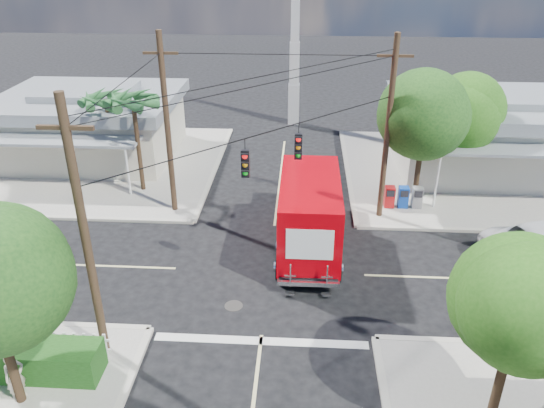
{
  "coord_description": "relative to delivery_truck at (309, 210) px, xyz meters",
  "views": [
    {
      "loc": [
        1.29,
        -18.63,
        12.64
      ],
      "look_at": [
        0.0,
        2.0,
        2.2
      ],
      "focal_mm": 35.0,
      "sensor_mm": 36.0,
      "label": 1
    }
  ],
  "objects": [
    {
      "name": "hedge_sw",
      "position": [
        -9.64,
        -8.73,
        -1.1
      ],
      "size": [
        6.2,
        1.2,
        1.1
      ],
      "primitive_type": "cube",
      "color": "#183F10",
      "rests_on": "sidewalk_sw"
    },
    {
      "name": "delivery_truck",
      "position": [
        0.0,
        0.0,
        0.0
      ],
      "size": [
        2.64,
        8.19,
        3.53
      ],
      "color": "black",
      "rests_on": "ground"
    },
    {
      "name": "utility_poles",
      "position": [
        -3.23,
        -0.72,
        2.88
      ],
      "size": [
        12.0,
        10.68,
        9.0
      ],
      "color": "#473321",
      "rests_on": "ground"
    },
    {
      "name": "tree_ne_front",
      "position": [
        5.57,
        4.43,
        2.97
      ],
      "size": [
        4.21,
        4.14,
        6.66
      ],
      "color": "#422D1C",
      "rests_on": "sidewalk_ne"
    },
    {
      "name": "picket_fence",
      "position": [
        -9.44,
        -7.93,
        -1.11
      ],
      "size": [
        5.94,
        0.06,
        1.0
      ],
      "color": "silver",
      "rests_on": "sidewalk_sw"
    },
    {
      "name": "ground",
      "position": [
        -1.64,
        -2.33,
        -1.79
      ],
      "size": [
        120.0,
        120.0,
        0.0
      ],
      "primitive_type": "plane",
      "color": "black",
      "rests_on": "ground"
    },
    {
      "name": "building_nw",
      "position": [
        -13.64,
        10.14,
        0.43
      ],
      "size": [
        10.8,
        10.2,
        4.3
      ],
      "color": "beige",
      "rests_on": "sidewalk_nw"
    },
    {
      "name": "sidewalk_ne",
      "position": [
        9.24,
        8.55,
        -1.72
      ],
      "size": [
        14.12,
        14.12,
        0.14
      ],
      "color": "#9E998E",
      "rests_on": "ground"
    },
    {
      "name": "radio_tower",
      "position": [
        -1.14,
        17.67,
        3.85
      ],
      "size": [
        0.8,
        0.8,
        17.0
      ],
      "color": "silver",
      "rests_on": "ground"
    },
    {
      "name": "pedestrian",
      "position": [
        -8.72,
        -9.72,
        -0.83
      ],
      "size": [
        0.67,
        0.72,
        1.65
      ],
      "primitive_type": "imported",
      "rotation": [
        0.0,
        0.0,
        0.95
      ],
      "color": "beige",
      "rests_on": "sidewalk_sw"
    },
    {
      "name": "palm_nw_back",
      "position": [
        -11.14,
        6.67,
        2.88
      ],
      "size": [
        3.01,
        3.08,
        5.19
      ],
      "color": "#422D1C",
      "rests_on": "sidewalk_nw"
    },
    {
      "name": "tree_ne_back",
      "position": [
        8.17,
        6.63,
        2.39
      ],
      "size": [
        3.77,
        3.66,
        5.82
      ],
      "color": "#422D1C",
      "rests_on": "sidewalk_ne"
    },
    {
      "name": "palm_nw_front",
      "position": [
        -9.14,
        5.17,
        3.25
      ],
      "size": [
        3.01,
        3.08,
        5.59
      ],
      "color": "#422D1C",
      "rests_on": "sidewalk_nw"
    },
    {
      "name": "building_ne",
      "position": [
        10.86,
        9.64,
        0.53
      ],
      "size": [
        11.8,
        10.2,
        4.5
      ],
      "color": "beige",
      "rests_on": "sidewalk_ne"
    },
    {
      "name": "road_markings",
      "position": [
        -1.64,
        -3.8,
        -1.79
      ],
      "size": [
        32.0,
        32.0,
        0.01
      ],
      "color": "beige",
      "rests_on": "ground"
    },
    {
      "name": "sidewalk_nw",
      "position": [
        -12.52,
        8.55,
        -1.72
      ],
      "size": [
        14.12,
        14.12,
        0.14
      ],
      "color": "#9E998E",
      "rests_on": "ground"
    },
    {
      "name": "tree_se",
      "position": [
        5.37,
        -9.57,
        2.25
      ],
      "size": [
        3.67,
        3.54,
        5.62
      ],
      "color": "#422D1C",
      "rests_on": "sidewalk_se"
    },
    {
      "name": "vending_boxes",
      "position": [
        4.86,
        3.87,
        -1.1
      ],
      "size": [
        1.9,
        0.5,
        1.1
      ],
      "color": "#AD0F12",
      "rests_on": "sidewalk_ne"
    }
  ]
}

